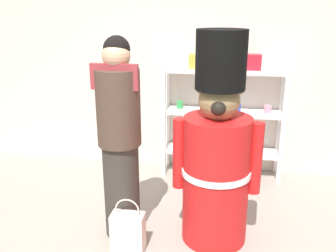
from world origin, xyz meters
TOP-DOWN VIEW (x-y plane):
  - back_wall at (0.00, 2.20)m, footprint 6.40×0.12m
  - merchandise_shelf at (0.47, 1.98)m, footprint 1.37×0.35m
  - teddy_bear_guard at (0.46, 0.67)m, footprint 0.72×0.57m
  - person_shopper at (-0.33, 0.61)m, footprint 0.37×0.35m
  - shopping_bag at (-0.22, 0.37)m, footprint 0.27×0.15m

SIDE VIEW (x-z plane):
  - shopping_bag at x=-0.22m, z-range -0.06..0.40m
  - teddy_bear_guard at x=0.46m, z-range -0.13..1.63m
  - merchandise_shelf at x=0.47m, z-range 0.03..1.61m
  - person_shopper at x=-0.33m, z-range 0.03..1.73m
  - back_wall at x=0.00m, z-range 0.00..2.60m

